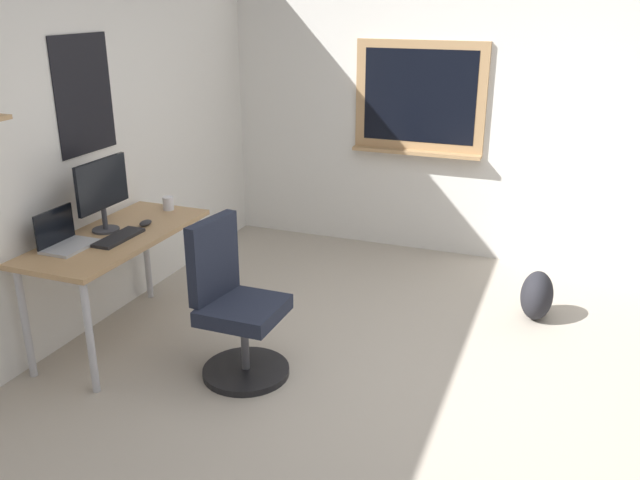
# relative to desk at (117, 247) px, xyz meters

# --- Properties ---
(ground_plane) EXTENTS (5.20, 5.20, 0.00)m
(ground_plane) POSITION_rel_desk_xyz_m (-0.06, -2.08, -0.65)
(ground_plane) COLOR #ADA393
(ground_plane) RESTS_ON ground
(wall_back) EXTENTS (5.00, 0.30, 2.60)m
(wall_back) POSITION_rel_desk_xyz_m (-0.07, 0.37, 0.66)
(wall_back) COLOR silver
(wall_back) RESTS_ON ground
(wall_right) EXTENTS (0.22, 5.00, 2.60)m
(wall_right) POSITION_rel_desk_xyz_m (2.39, -2.05, 0.65)
(wall_right) COLOR silver
(wall_right) RESTS_ON ground
(desk) EXTENTS (1.32, 0.58, 0.73)m
(desk) POSITION_rel_desk_xyz_m (0.00, 0.00, 0.00)
(desk) COLOR tan
(desk) RESTS_ON ground
(office_chair) EXTENTS (0.52, 0.52, 0.95)m
(office_chair) POSITION_rel_desk_xyz_m (-0.11, -0.88, -0.24)
(office_chair) COLOR black
(office_chair) RESTS_ON ground
(laptop) EXTENTS (0.31, 0.21, 0.23)m
(laptop) POSITION_rel_desk_xyz_m (-0.30, 0.14, 0.14)
(laptop) COLOR #ADAFB5
(laptop) RESTS_ON desk
(monitor_primary) EXTENTS (0.46, 0.17, 0.46)m
(monitor_primary) POSITION_rel_desk_xyz_m (0.03, 0.09, 0.35)
(monitor_primary) COLOR #38383D
(monitor_primary) RESTS_ON desk
(keyboard) EXTENTS (0.37, 0.13, 0.02)m
(keyboard) POSITION_rel_desk_xyz_m (-0.07, -0.07, 0.09)
(keyboard) COLOR black
(keyboard) RESTS_ON desk
(computer_mouse) EXTENTS (0.10, 0.06, 0.03)m
(computer_mouse) POSITION_rel_desk_xyz_m (0.21, -0.07, 0.10)
(computer_mouse) COLOR #262628
(computer_mouse) RESTS_ON desk
(coffee_mug) EXTENTS (0.08, 0.08, 0.09)m
(coffee_mug) POSITION_rel_desk_xyz_m (0.56, -0.02, 0.13)
(coffee_mug) COLOR silver
(coffee_mug) RESTS_ON desk
(backpack) EXTENTS (0.32, 0.22, 0.35)m
(backpack) POSITION_rel_desk_xyz_m (1.29, -2.50, -0.47)
(backpack) COLOR #232328
(backpack) RESTS_ON ground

